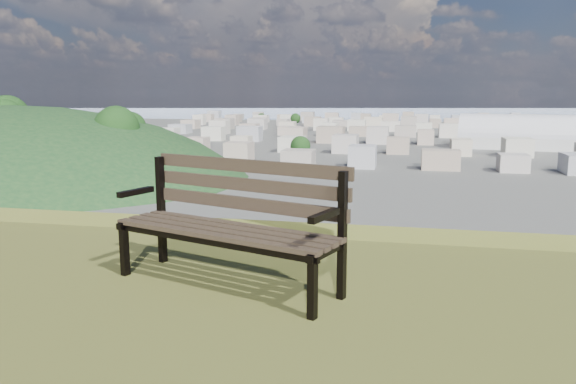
# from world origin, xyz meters

# --- Properties ---
(park_bench) EXTENTS (1.66, 1.00, 0.83)m
(park_bench) POSITION_xyz_m (0.95, 2.70, 25.47)
(park_bench) COLOR #403325
(park_bench) RESTS_ON hilltop_mesa
(arena) EXTENTS (54.22, 30.20, 21.64)m
(arena) POSITION_xyz_m (52.43, 285.94, 5.10)
(arena) COLOR silver
(arena) RESTS_ON ground
(green_wooded_hill) EXTENTS (175.72, 140.57, 87.86)m
(green_wooded_hill) POSITION_xyz_m (-121.14, 154.84, 0.13)
(green_wooded_hill) COLOR #14361A
(green_wooded_hill) RESTS_ON ground
(city_blocks) EXTENTS (395.00, 361.00, 7.00)m
(city_blocks) POSITION_xyz_m (0.00, 394.44, 3.50)
(city_blocks) COLOR beige
(city_blocks) RESTS_ON ground
(city_trees) EXTENTS (406.52, 387.20, 9.98)m
(city_trees) POSITION_xyz_m (-26.39, 319.00, 4.83)
(city_trees) COLOR #2E2417
(city_trees) RESTS_ON ground
(bay_water) EXTENTS (2400.00, 700.00, 0.12)m
(bay_water) POSITION_xyz_m (0.00, 900.00, 0.00)
(bay_water) COLOR #8EA2B5
(bay_water) RESTS_ON ground
(far_hills) EXTENTS (2050.00, 340.00, 60.00)m
(far_hills) POSITION_xyz_m (-60.92, 1402.93, 25.47)
(far_hills) COLOR #A1ADC8
(far_hills) RESTS_ON ground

